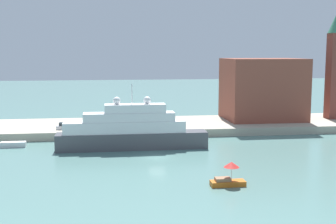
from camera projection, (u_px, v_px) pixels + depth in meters
ground at (157, 158)px, 72.35m from camera, size 400.00×400.00×0.00m
quay_dock at (144, 127)px, 97.35m from camera, size 110.00×19.15×1.61m
large_yacht at (130, 131)px, 78.55m from camera, size 26.31×3.88×11.45m
small_motorboat at (228, 177)px, 57.12m from camera, size 4.42×1.99×3.12m
work_barge at (13, 144)px, 80.31m from camera, size 4.40×1.53×0.96m
harbor_building at (263, 89)px, 102.30m from camera, size 17.01×13.87×13.78m
bell_tower at (335, 62)px, 102.25m from camera, size 3.80×3.80×23.92m
parked_car at (66, 126)px, 89.63m from camera, size 3.88×1.84×1.32m
person_figure at (84, 123)px, 92.60m from camera, size 0.36×0.36×1.62m
mooring_bollard at (142, 128)px, 88.59m from camera, size 0.39×0.39×0.80m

